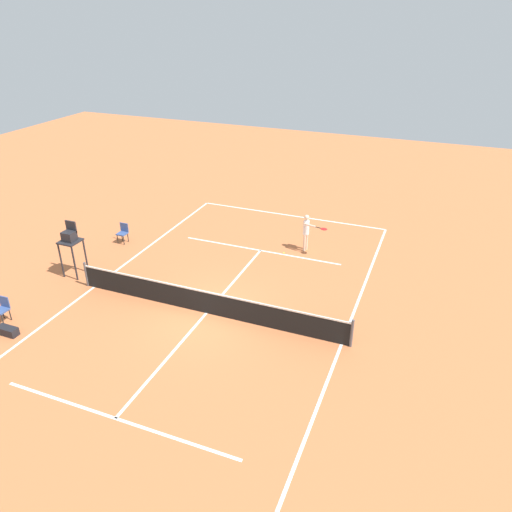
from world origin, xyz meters
TOP-DOWN VIEW (x-y plane):
  - ground_plane at (0.00, 0.00)m, footprint 60.00×60.00m
  - court_lines at (0.00, 0.00)m, footprint 10.37×20.55m
  - tennis_net at (0.00, 0.00)m, footprint 10.97×0.10m
  - player_serving at (-1.99, -6.43)m, footprint 1.25×0.81m
  - tennis_ball at (-1.13, -5.71)m, footprint 0.07×0.07m
  - umpire_chair at (6.52, -0.60)m, footprint 0.80×0.80m
  - courtside_chair_near at (6.63, 3.14)m, footprint 0.44×0.46m
  - courtside_chair_mid at (6.52, -4.04)m, footprint 0.44×0.46m
  - equipment_bag at (5.86, 3.75)m, footprint 0.76×0.32m

SIDE VIEW (x-z plane):
  - ground_plane at x=0.00m, z-range 0.00..0.00m
  - court_lines at x=0.00m, z-range 0.00..0.01m
  - tennis_ball at x=-1.13m, z-range 0.00..0.07m
  - equipment_bag at x=5.86m, z-range 0.00..0.30m
  - tennis_net at x=0.00m, z-range -0.04..1.03m
  - courtside_chair_near at x=6.63m, z-range 0.06..1.01m
  - courtside_chair_mid at x=6.52m, z-range 0.06..1.01m
  - player_serving at x=-1.99m, z-range 0.18..1.96m
  - umpire_chair at x=6.52m, z-range 0.40..2.81m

